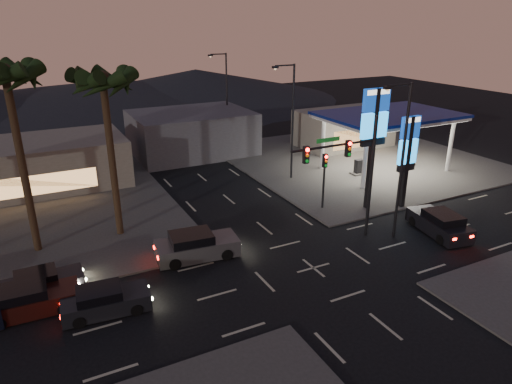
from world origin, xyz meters
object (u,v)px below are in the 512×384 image
pylon_sign_tall (374,125)px  car_lane_a_mid (29,300)px  car_lane_b_front (196,246)px  suv_station (440,223)px  car_lane_a_front (105,301)px  pylon_sign_short (408,148)px  car_lane_b_mid (42,284)px  gas_station (389,117)px  traffic_signal_mast (351,163)px

pylon_sign_tall → car_lane_a_mid: size_ratio=1.95×
pylon_sign_tall → car_lane_b_front: pylon_sign_tall is taller
pylon_sign_tall → suv_station: pylon_sign_tall is taller
pylon_sign_tall → suv_station: bearing=-75.0°
car_lane_a_front → suv_station: (21.41, -1.14, 0.08)m
pylon_sign_short → car_lane_b_mid: size_ratio=1.69×
pylon_sign_short → gas_station: bearing=56.3°
pylon_sign_tall → gas_station: bearing=40.9°
car_lane_b_front → gas_station: bearing=19.7°
car_lane_a_front → car_lane_a_mid: car_lane_a_mid is taller
pylon_sign_tall → car_lane_a_mid: pylon_sign_tall is taller
gas_station → car_lane_a_front: 29.84m
traffic_signal_mast → gas_station: bearing=39.3°
traffic_signal_mast → car_lane_a_mid: traffic_signal_mast is taller
pylon_sign_tall → suv_station: size_ratio=1.82×
car_lane_a_front → car_lane_a_mid: (-3.26, 1.65, 0.05)m
car_lane_a_front → suv_station: 21.44m
car_lane_a_front → car_lane_b_front: (5.84, 3.16, 0.12)m
car_lane_b_mid → suv_station: (24.04, -4.27, 0.10)m
car_lane_b_front → suv_station: 16.14m
gas_station → car_lane_a_front: gas_station is taller
pylon_sign_short → car_lane_a_mid: pylon_sign_short is taller
gas_station → car_lane_a_mid: gas_station is taller
gas_station → suv_station: gas_station is taller
traffic_signal_mast → car_lane_b_front: size_ratio=1.55×
traffic_signal_mast → car_lane_a_front: size_ratio=1.84×
pylon_sign_short → car_lane_b_mid: 25.38m
car_lane_a_mid → suv_station: size_ratio=0.93×
gas_station → traffic_signal_mast: traffic_signal_mast is taller
car_lane_b_mid → traffic_signal_mast: bearing=-7.2°
pylon_sign_tall → traffic_signal_mast: size_ratio=1.12×
pylon_sign_short → car_lane_b_mid: pylon_sign_short is taller
gas_station → suv_station: (-6.01, -12.03, -4.36)m
gas_station → suv_station: 14.14m
pylon_sign_tall → pylon_sign_short: pylon_sign_tall is taller
car_lane_b_front → car_lane_a_front: bearing=-151.6°
pylon_sign_short → traffic_signal_mast: bearing=-160.9°
pylon_sign_short → suv_station: pylon_sign_short is taller
car_lane_b_front → suv_station: car_lane_b_front is taller
car_lane_b_front → car_lane_b_mid: car_lane_b_front is taller
pylon_sign_short → car_lane_a_front: 23.03m
pylon_sign_tall → pylon_sign_short: 3.20m
car_lane_a_front → gas_station: bearing=21.7°
pylon_sign_short → suv_station: size_ratio=1.42×
gas_station → pylon_sign_tall: size_ratio=1.36×
gas_station → suv_station: bearing=-116.6°
traffic_signal_mast → car_lane_b_mid: traffic_signal_mast is taller
car_lane_a_mid → suv_station: bearing=-6.5°
car_lane_a_front → car_lane_b_mid: 4.09m
traffic_signal_mast → suv_station: traffic_signal_mast is taller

